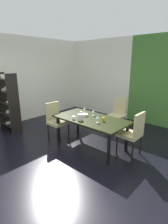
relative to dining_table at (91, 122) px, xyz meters
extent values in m
cube|color=black|center=(-0.31, -0.55, -0.65)|extent=(5.59, 6.38, 0.02)
cube|color=silver|center=(-1.75, 2.59, 0.76)|extent=(2.72, 0.10, 2.82)
cube|color=white|center=(-3.06, -0.55, 0.76)|extent=(0.10, 6.38, 2.82)
cube|color=black|center=(0.00, 0.00, 0.06)|extent=(1.76, 0.93, 0.04)
cylinder|color=black|center=(-0.78, 0.36, -0.30)|extent=(0.07, 0.07, 0.69)
cylinder|color=black|center=(0.78, 0.36, -0.30)|extent=(0.07, 0.07, 0.69)
cylinder|color=black|center=(-0.78, -0.36, -0.30)|extent=(0.07, 0.07, 0.69)
cylinder|color=black|center=(0.78, -0.36, -0.30)|extent=(0.07, 0.07, 0.69)
cube|color=tan|center=(-0.88, -0.28, -0.17)|extent=(0.44, 0.44, 0.07)
cube|color=tan|center=(-1.08, -0.28, 0.09)|extent=(0.05, 0.42, 0.52)
cylinder|color=black|center=(-0.69, -0.09, -0.42)|extent=(0.04, 0.04, 0.44)
cylinder|color=black|center=(-0.69, -0.47, -0.42)|extent=(0.04, 0.04, 0.44)
cylinder|color=black|center=(-1.07, -0.09, -0.42)|extent=(0.04, 0.04, 0.44)
cylinder|color=black|center=(-1.07, -0.47, -0.42)|extent=(0.04, 0.04, 0.44)
cube|color=tan|center=(-0.05, 1.20, -0.17)|extent=(0.44, 0.44, 0.07)
cube|color=tan|center=(-0.05, 1.40, 0.10)|extent=(0.42, 0.05, 0.53)
cylinder|color=black|center=(0.14, 1.01, -0.42)|extent=(0.04, 0.04, 0.44)
cylinder|color=black|center=(-0.24, 1.01, -0.42)|extent=(0.04, 0.04, 0.44)
cylinder|color=black|center=(0.14, 1.39, -0.42)|extent=(0.04, 0.04, 0.44)
cylinder|color=black|center=(-0.24, 1.39, -0.42)|extent=(0.04, 0.04, 0.44)
cube|color=tan|center=(0.88, 0.28, -0.17)|extent=(0.44, 0.44, 0.07)
cube|color=tan|center=(1.08, 0.28, 0.10)|extent=(0.05, 0.42, 0.53)
cylinder|color=black|center=(0.69, 0.09, -0.42)|extent=(0.04, 0.04, 0.44)
cylinder|color=black|center=(0.69, 0.47, -0.42)|extent=(0.04, 0.04, 0.44)
cylinder|color=black|center=(1.07, 0.09, -0.42)|extent=(0.04, 0.04, 0.44)
cylinder|color=black|center=(1.07, 0.47, -0.42)|extent=(0.04, 0.04, 0.44)
cube|color=black|center=(-2.93, -0.79, 0.21)|extent=(0.05, 0.32, 1.71)
cube|color=black|center=(-2.17, -0.79, 0.21)|extent=(0.05, 0.32, 1.71)
cube|color=black|center=(-2.55, -0.79, -0.47)|extent=(0.80, 0.32, 0.02)
cylinder|color=white|center=(-2.62, -0.79, -0.45)|extent=(0.21, 0.21, 0.02)
cube|color=black|center=(-2.55, -0.79, -0.13)|extent=(0.80, 0.32, 0.02)
cylinder|color=silver|center=(-2.57, -0.79, -0.11)|extent=(0.16, 0.16, 0.02)
cylinder|color=white|center=(-2.60, -0.79, -0.09)|extent=(0.13, 0.13, 0.07)
cube|color=black|center=(-2.55, -0.79, 0.21)|extent=(0.80, 0.32, 0.02)
cylinder|color=silver|center=(-2.44, -0.79, 0.24)|extent=(0.19, 0.19, 0.04)
cube|color=black|center=(-2.55, -0.79, 0.55)|extent=(0.80, 0.32, 0.02)
cylinder|color=white|center=(-2.61, -0.79, 0.59)|extent=(0.21, 0.21, 0.05)
cylinder|color=silver|center=(-2.57, -0.79, 0.61)|extent=(0.09, 0.09, 0.10)
cube|color=black|center=(-2.55, -0.79, 0.89)|extent=(0.80, 0.32, 0.02)
cylinder|color=#E6F0C6|center=(-2.49, -0.79, 0.92)|extent=(0.15, 0.15, 0.04)
cylinder|color=beige|center=(-2.66, -0.79, 0.96)|extent=(0.14, 0.14, 0.11)
cylinder|color=silver|center=(0.30, -0.12, 0.08)|extent=(0.06, 0.06, 0.00)
cylinder|color=silver|center=(0.30, -0.12, 0.13)|extent=(0.01, 0.01, 0.08)
cone|color=silver|center=(0.30, -0.12, 0.21)|extent=(0.07, 0.07, 0.07)
cylinder|color=silver|center=(-0.09, 0.21, 0.08)|extent=(0.06, 0.06, 0.00)
cylinder|color=silver|center=(-0.09, 0.21, 0.12)|extent=(0.01, 0.01, 0.07)
cone|color=silver|center=(-0.09, 0.21, 0.20)|extent=(0.07, 0.07, 0.09)
cylinder|color=silver|center=(-0.44, 0.26, 0.08)|extent=(0.06, 0.06, 0.00)
cylinder|color=silver|center=(-0.44, 0.26, 0.12)|extent=(0.01, 0.01, 0.07)
cone|color=silver|center=(-0.44, 0.26, 0.20)|extent=(0.07, 0.07, 0.08)
cylinder|color=silver|center=(-0.22, 0.04, 0.11)|extent=(0.15, 0.15, 0.05)
cylinder|color=#A89117|center=(0.35, 0.03, 0.13)|extent=(0.06, 0.06, 0.09)
cylinder|color=white|center=(-0.25, -0.32, 0.12)|extent=(0.08, 0.08, 0.08)
cylinder|color=silver|center=(-0.35, 0.04, 0.13)|extent=(0.07, 0.07, 0.09)
cylinder|color=silver|center=(-0.10, -0.26, 0.15)|extent=(0.12, 0.12, 0.14)
cone|color=silver|center=(-0.04, -0.26, 0.21)|extent=(0.04, 0.04, 0.03)
camera|label=1|loc=(2.51, -3.01, 1.39)|focal=28.00mm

